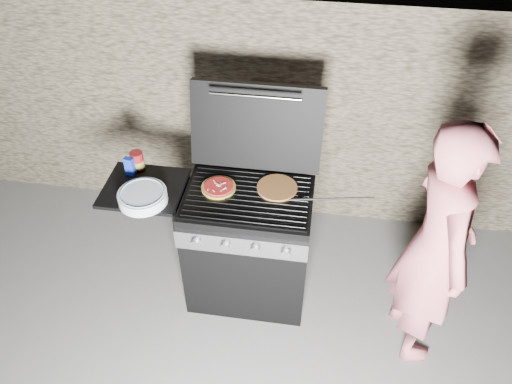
# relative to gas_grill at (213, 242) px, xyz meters

# --- Properties ---
(ground) EXTENTS (50.00, 50.00, 0.00)m
(ground) POSITION_rel_gas_grill_xyz_m (0.25, 0.00, -0.46)
(ground) COLOR #605F5D
(stone_wall) EXTENTS (8.00, 0.35, 1.80)m
(stone_wall) POSITION_rel_gas_grill_xyz_m (0.25, 1.05, 0.44)
(stone_wall) COLOR #797057
(stone_wall) RESTS_ON ground
(gas_grill) EXTENTS (1.34, 0.79, 0.91)m
(gas_grill) POSITION_rel_gas_grill_xyz_m (0.00, 0.00, 0.00)
(gas_grill) COLOR black
(gas_grill) RESTS_ON ground
(pizza_topped) EXTENTS (0.23, 0.23, 0.02)m
(pizza_topped) POSITION_rel_gas_grill_xyz_m (0.06, 0.04, 0.47)
(pizza_topped) COLOR tan
(pizza_topped) RESTS_ON gas_grill
(pizza_plain) EXTENTS (0.31, 0.31, 0.01)m
(pizza_plain) POSITION_rel_gas_grill_xyz_m (0.42, 0.10, 0.46)
(pizza_plain) COLOR #AD7D34
(pizza_plain) RESTS_ON gas_grill
(sauce_jar) EXTENTS (0.10, 0.10, 0.13)m
(sauce_jar) POSITION_rel_gas_grill_xyz_m (-0.50, 0.17, 0.51)
(sauce_jar) COLOR maroon
(sauce_jar) RESTS_ON gas_grill
(blue_carton) EXTENTS (0.07, 0.05, 0.13)m
(blue_carton) POSITION_rel_gas_grill_xyz_m (-0.54, 0.11, 0.51)
(blue_carton) COLOR #142DB8
(blue_carton) RESTS_ON gas_grill
(plate_stack) EXTENTS (0.39, 0.39, 0.07)m
(plate_stack) POSITION_rel_gas_grill_xyz_m (-0.38, -0.13, 0.48)
(plate_stack) COLOR white
(plate_stack) RESTS_ON gas_grill
(person) EXTENTS (0.53, 0.69, 1.70)m
(person) POSITION_rel_gas_grill_xyz_m (1.36, -0.22, 0.40)
(person) COLOR #D36772
(person) RESTS_ON ground
(tongs) EXTENTS (0.50, 0.02, 0.10)m
(tongs) POSITION_rel_gas_grill_xyz_m (0.76, 0.00, 0.51)
(tongs) COLOR black
(tongs) RESTS_ON gas_grill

